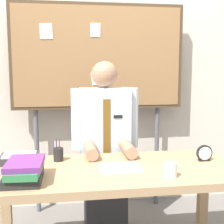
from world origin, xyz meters
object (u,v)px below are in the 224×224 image
object	(u,v)px
desk	(116,181)
pen_holder	(58,154)
person	(105,155)
book_stack	(24,171)
paper_tray	(20,158)
open_notebook	(120,168)
bulletin_board	(98,60)
coffee_mug	(170,170)
desk_clock	(204,154)

from	to	relation	value
desk	pen_holder	distance (m)	0.46
pen_holder	person	bearing A→B (deg)	40.95
book_stack	paper_tray	xyz separation A→B (m)	(-0.08, 0.40, -0.03)
desk	open_notebook	world-z (taller)	open_notebook
bulletin_board	pen_holder	xyz separation A→B (m)	(-0.38, -0.79, -0.68)
open_notebook	paper_tray	size ratio (longest dim) A/B	1.00
pen_holder	coffee_mug	bearing A→B (deg)	-33.40
person	book_stack	xyz separation A→B (m)	(-0.57, -0.71, 0.13)
desk_clock	coffee_mug	world-z (taller)	desk_clock
desk_clock	paper_tray	xyz separation A→B (m)	(-1.29, 0.17, -0.02)
desk	desk_clock	world-z (taller)	desk_clock
desk	coffee_mug	distance (m)	0.40
person	open_notebook	xyz separation A→B (m)	(0.03, -0.57, 0.07)
desk_clock	pen_holder	bearing A→B (deg)	171.35
person	coffee_mug	bearing A→B (deg)	-68.93
person	bulletin_board	world-z (taller)	bulletin_board
open_notebook	paper_tray	xyz separation A→B (m)	(-0.67, 0.25, 0.02)
desk_clock	paper_tray	world-z (taller)	desk_clock
book_stack	person	bearing A→B (deg)	51.55
desk	bulletin_board	xyz separation A→B (m)	(-0.00, 1.01, 0.82)
desk_clock	open_notebook	bearing A→B (deg)	-172.23
book_stack	pen_holder	xyz separation A→B (m)	(0.19, 0.39, -0.01)
open_notebook	coffee_mug	world-z (taller)	coffee_mug
person	desk_clock	size ratio (longest dim) A/B	12.74
desk_clock	coffee_mug	bearing A→B (deg)	-140.57
paper_tray	desk_clock	bearing A→B (deg)	-7.46
bulletin_board	book_stack	xyz separation A→B (m)	(-0.57, -1.18, -0.67)
person	paper_tray	distance (m)	0.72
bulletin_board	book_stack	distance (m)	1.47
coffee_mug	pen_holder	xyz separation A→B (m)	(-0.67, 0.44, 0.00)
desk	pen_holder	bearing A→B (deg)	149.62
person	desk	bearing A→B (deg)	-90.00
book_stack	desk	bearing A→B (deg)	16.30
paper_tray	bulletin_board	bearing A→B (deg)	50.31
open_notebook	paper_tray	world-z (taller)	paper_tray
person	pen_holder	xyz separation A→B (m)	(-0.38, -0.33, 0.11)
paper_tray	desk	bearing A→B (deg)	-19.93
person	open_notebook	bearing A→B (deg)	-87.42
pen_holder	paper_tray	size ratio (longest dim) A/B	0.62
bulletin_board	book_stack	size ratio (longest dim) A/B	6.14
desk	paper_tray	xyz separation A→B (m)	(-0.65, 0.23, 0.12)
bulletin_board	desk_clock	bearing A→B (deg)	-55.63
desk	bulletin_board	bearing A→B (deg)	90.01
desk_clock	pen_holder	xyz separation A→B (m)	(-1.02, 0.16, -0.00)
open_notebook	paper_tray	distance (m)	0.72
book_stack	coffee_mug	size ratio (longest dim) A/B	3.70
coffee_mug	pen_holder	size ratio (longest dim) A/B	0.55
book_stack	pen_holder	distance (m)	0.43
person	paper_tray	world-z (taller)	person
coffee_mug	pen_holder	distance (m)	0.81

